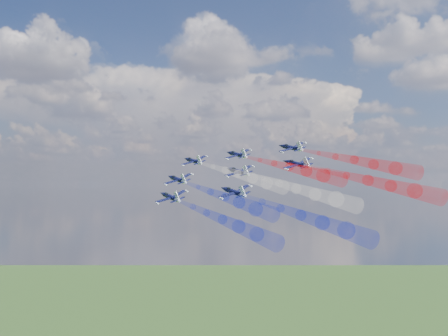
# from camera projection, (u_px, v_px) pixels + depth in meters

# --- Properties ---
(jet_lead) EXTENTS (14.87, 14.80, 8.06)m
(jet_lead) POSITION_uv_depth(u_px,v_px,m) (194.00, 161.00, 173.97)
(jet_lead) COLOR black
(trail_lead) EXTENTS (30.88, 31.90, 12.08)m
(trail_lead) POSITION_uv_depth(u_px,v_px,m) (238.00, 174.00, 153.13)
(trail_lead) COLOR white
(jet_inner_left) EXTENTS (14.87, 14.80, 8.06)m
(jet_inner_left) POSITION_uv_depth(u_px,v_px,m) (178.00, 179.00, 159.45)
(jet_inner_left) COLOR black
(trail_inner_left) EXTENTS (30.88, 31.90, 12.08)m
(trail_inner_left) POSITION_uv_depth(u_px,v_px,m) (225.00, 197.00, 138.61)
(trail_inner_left) COLOR #1726C8
(jet_inner_right) EXTENTS (14.87, 14.80, 8.06)m
(jet_inner_right) POSITION_uv_depth(u_px,v_px,m) (237.00, 155.00, 169.89)
(jet_inner_right) COLOR black
(trail_inner_right) EXTENTS (30.88, 31.90, 12.08)m
(trail_inner_right) POSITION_uv_depth(u_px,v_px,m) (289.00, 167.00, 149.05)
(trail_inner_right) COLOR red
(jet_outer_left) EXTENTS (14.87, 14.80, 8.06)m
(jet_outer_left) POSITION_uv_depth(u_px,v_px,m) (171.00, 197.00, 144.78)
(jet_outer_left) COLOR black
(trail_outer_left) EXTENTS (30.88, 31.90, 12.08)m
(trail_outer_left) POSITION_uv_depth(u_px,v_px,m) (222.00, 219.00, 123.94)
(trail_outer_left) COLOR #1726C8
(jet_center_third) EXTENTS (14.87, 14.80, 8.06)m
(jet_center_third) POSITION_uv_depth(u_px,v_px,m) (238.00, 172.00, 154.73)
(jet_center_third) COLOR black
(trail_center_third) EXTENTS (30.88, 31.90, 12.08)m
(trail_center_third) POSITION_uv_depth(u_px,v_px,m) (297.00, 188.00, 133.89)
(trail_center_third) COLOR white
(jet_outer_right) EXTENTS (14.87, 14.80, 8.06)m
(jet_outer_right) POSITION_uv_depth(u_px,v_px,m) (291.00, 148.00, 162.98)
(jet_outer_right) COLOR black
(trail_outer_right) EXTENTS (30.88, 31.90, 12.08)m
(trail_outer_right) POSITION_uv_depth(u_px,v_px,m) (354.00, 160.00, 142.14)
(trail_outer_right) COLOR red
(jet_rear_left) EXTENTS (14.87, 14.80, 8.06)m
(jet_rear_left) POSITION_uv_depth(u_px,v_px,m) (234.00, 192.00, 137.39)
(jet_rear_left) COLOR black
(trail_rear_left) EXTENTS (30.88, 31.90, 12.08)m
(trail_rear_left) POSITION_uv_depth(u_px,v_px,m) (300.00, 215.00, 116.54)
(trail_rear_left) COLOR #1726C8
(jet_rear_right) EXTENTS (14.87, 14.80, 8.06)m
(jet_rear_right) POSITION_uv_depth(u_px,v_px,m) (297.00, 164.00, 148.69)
(jet_rear_right) COLOR black
(trail_rear_right) EXTENTS (30.88, 31.90, 12.08)m
(trail_rear_right) POSITION_uv_depth(u_px,v_px,m) (368.00, 180.00, 127.85)
(trail_rear_right) COLOR red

